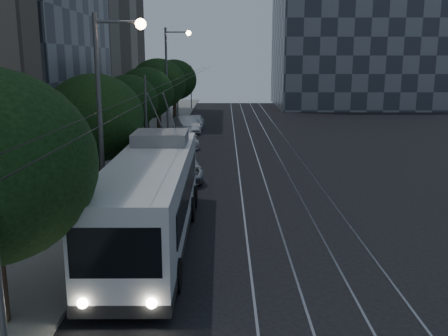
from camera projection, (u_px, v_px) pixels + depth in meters
name	position (u px, v px, depth m)	size (l,w,h in m)	color
ground	(239.00, 230.00, 20.68)	(120.00, 120.00, 0.00)	black
sidewalk	(140.00, 146.00, 40.21)	(5.00, 90.00, 0.15)	gray
tram_rails	(263.00, 146.00, 40.20)	(4.52, 90.00, 0.02)	#96969E
overhead_wires	(170.00, 103.00, 39.47)	(2.23, 90.00, 6.00)	black
building_distant_right	(354.00, 22.00, 71.75)	(22.00, 18.00, 24.00)	#333741
trolleybus	(152.00, 197.00, 18.97)	(2.89, 13.07, 5.63)	silver
pickup_silver	(178.00, 166.00, 29.28)	(2.61, 5.67, 1.57)	#A7A9AE
car_white_a	(171.00, 153.00, 34.23)	(1.43, 3.55, 1.21)	white
car_white_b	(185.00, 138.00, 39.99)	(1.95, 4.80, 1.39)	silver
car_white_c	(186.00, 124.00, 47.71)	(1.64, 4.72, 1.55)	silver
car_white_d	(196.00, 121.00, 50.70)	(1.63, 4.05, 1.38)	silver
tree_1	(95.00, 118.00, 24.54)	(4.83, 4.83, 6.26)	black
tree_2	(128.00, 102.00, 33.04)	(3.98, 3.98, 5.93)	black
tree_3	(145.00, 94.00, 36.91)	(4.26, 4.26, 6.35)	black
tree_4	(158.00, 84.00, 47.55)	(5.35, 5.35, 6.98)	black
tree_5	(174.00, 80.00, 57.67)	(5.20, 5.20, 6.86)	black
streetlamp_near	(108.00, 99.00, 20.58)	(2.16, 0.44, 8.74)	slate
streetlamp_far	(171.00, 72.00, 44.21)	(2.33, 0.44, 9.59)	slate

